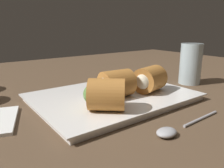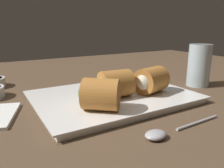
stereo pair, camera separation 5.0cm
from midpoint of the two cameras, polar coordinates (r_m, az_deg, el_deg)
name	(u,v)px [view 2 (the right image)]	position (r cm, az deg, el deg)	size (l,w,h in cm)	color
table_surface	(109,102)	(51.87, 1.98, -4.71)	(180.00, 140.00, 2.00)	brown
serving_plate	(112,97)	(49.63, 2.89, -3.49)	(34.69, 25.34, 1.50)	white
roll_front_left	(114,84)	(46.46, 3.52, -0.05)	(7.74, 6.32, 5.88)	#B77533
roll_front_right	(150,80)	(50.65, 12.69, 0.87)	(8.09, 7.26, 5.88)	#B77533
roll_back_left	(99,94)	(39.55, 0.09, -2.72)	(8.78, 8.71, 5.88)	#B77533
spoon	(164,132)	(35.90, 17.44, -12.07)	(16.72, 2.82, 1.23)	#B2B2B7
drinking_glass	(199,65)	(66.42, 23.85, 4.47)	(6.16, 6.16, 11.65)	silver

